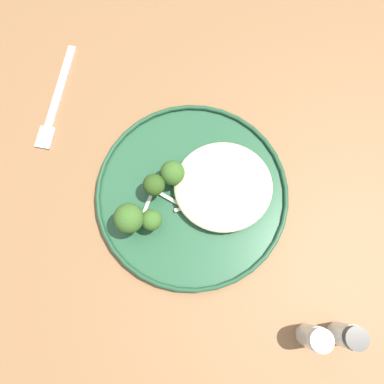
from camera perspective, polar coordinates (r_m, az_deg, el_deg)
ground at (r=1.31m, az=1.18°, el=-8.69°), size 6.00×6.00×0.00m
wooden_dining_table at (r=0.66m, az=2.32°, el=-2.92°), size 1.40×1.00×0.74m
dinner_plate at (r=0.58m, az=0.00°, el=-0.29°), size 0.29×0.29×0.02m
noodle_bed at (r=0.56m, az=4.68°, el=0.86°), size 0.15×0.14×0.03m
seared_scallop_half_hidden at (r=0.56m, az=0.82°, el=-3.34°), size 0.03×0.03×0.01m
seared_scallop_center_golden at (r=0.56m, az=-0.40°, el=-1.02°), size 0.02×0.02×0.02m
seared_scallop_left_edge at (r=0.58m, az=10.39°, el=1.29°), size 0.02×0.02×0.02m
seared_scallop_front_small at (r=0.57m, az=-0.97°, el=1.34°), size 0.04×0.04×0.02m
seared_scallop_on_noodles at (r=0.58m, az=3.36°, el=4.22°), size 0.04×0.04×0.02m
seared_scallop_tilted_round at (r=0.57m, az=4.31°, el=-0.06°), size 0.03×0.03×0.02m
seared_scallop_large_seared at (r=0.57m, az=2.15°, el=1.98°), size 0.03×0.03×0.01m
broccoli_floret_near_rim at (r=0.55m, az=-2.94°, el=2.82°), size 0.04×0.04×0.05m
broccoli_floret_split_head at (r=0.53m, az=-9.40°, el=-3.89°), size 0.04×0.04×0.06m
broccoli_floret_center_pile at (r=0.55m, az=-5.68°, el=0.99°), size 0.03×0.03×0.05m
broccoli_floret_front_edge at (r=0.54m, az=-6.05°, el=-4.22°), size 0.03×0.03×0.05m
onion_sliver_long_sliver at (r=0.57m, az=-0.16°, el=-0.30°), size 0.01×0.04×0.00m
onion_sliver_short_strip at (r=0.57m, az=-0.49°, el=-2.30°), size 0.04×0.01×0.00m
onion_sliver_curled_piece at (r=0.57m, az=-4.05°, el=-0.62°), size 0.04×0.03×0.00m
onion_sliver_pale_crescent at (r=0.57m, az=-6.54°, el=-1.04°), size 0.02×0.04×0.00m
dinner_fork at (r=0.68m, az=-19.56°, el=12.84°), size 0.06×0.19×0.00m
salt_shaker at (r=0.56m, az=17.73°, el=-19.99°), size 0.03×0.03×0.07m
pepper_shaker at (r=0.58m, az=22.13°, el=-19.26°), size 0.03×0.03×0.07m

